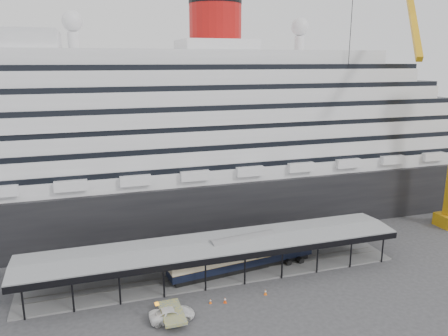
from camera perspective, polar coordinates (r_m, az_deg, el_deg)
The scene contains 8 objects.
ground at distance 62.91m, azimuth 0.45°, elevation -15.69°, with size 200.00×200.00×0.00m, color #343436.
cruise_ship at distance 86.64m, azimuth -6.14°, elevation 5.37°, with size 130.00×30.00×43.90m.
platform_canopy at distance 66.04m, azimuth -0.93°, elevation -11.86°, with size 56.00×9.18×5.30m.
port_truck at distance 56.80m, azimuth -6.80°, elevation -18.43°, with size 2.57×5.57×1.55m, color white.
pullman_carriage at distance 67.04m, azimuth 2.47°, elevation -11.08°, with size 23.50×5.97×22.88m.
traffic_cone_left at distance 59.94m, azimuth 0.14°, elevation -16.86°, with size 0.50×0.50×0.82m.
traffic_cone_mid at distance 59.90m, azimuth -1.79°, elevation -16.98°, with size 0.34×0.34×0.65m.
traffic_cone_right at distance 61.99m, azimuth 5.44°, elevation -15.82°, with size 0.50×0.50×0.80m.
Camera 1 is at (-17.14, -51.97, 31.03)m, focal length 35.00 mm.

